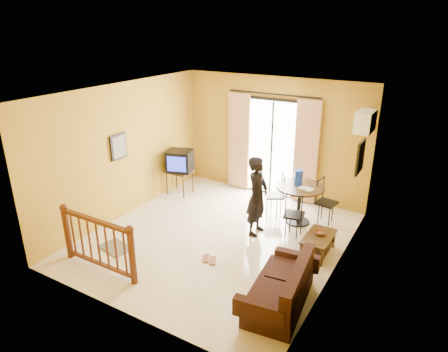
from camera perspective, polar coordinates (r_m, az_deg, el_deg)
The scene contains 19 objects.
ground at distance 7.83m, azimuth -0.94°, elevation -8.77°, with size 5.00×5.00×0.00m, color beige.
room_shell at distance 7.14m, azimuth -1.02°, elevation 3.15°, with size 5.00×5.00×5.00m.
balcony_door at distance 9.36m, azimuth 6.82°, elevation 4.11°, with size 2.25×0.14×2.46m.
tv_table at distance 9.62m, azimuth -6.37°, elevation 0.36°, with size 0.59×0.49×0.59m.
television at distance 9.48m, azimuth -6.32°, elevation 2.18°, with size 0.69×0.65×0.50m.
picture_left at distance 8.37m, azimuth -14.84°, elevation 4.08°, with size 0.05×0.42×0.52m.
dining_table at distance 8.26m, azimuth 10.76°, elevation -2.49°, with size 0.98×0.98×0.82m.
water_jug at distance 8.20m, azimuth 10.59°, elevation -0.19°, with size 0.17×0.17×0.31m, color #1533C5.
serving_tray at distance 8.06m, azimuth 11.59°, elevation -1.79°, with size 0.28×0.18×0.02m, color beige.
dining_chairs at distance 8.46m, azimuth 10.33°, elevation -6.72°, with size 1.57×1.31×0.95m.
air_conditioner at distance 8.06m, azimuth 19.47°, elevation 7.36°, with size 0.31×0.60×0.40m.
botanical_print at distance 7.55m, azimuth 18.89°, elevation 2.59°, with size 0.05×0.50×0.60m.
coffee_table at distance 7.42m, azimuth 13.33°, elevation -9.12°, with size 0.45×0.81×0.36m.
bowl at distance 7.39m, azimuth 13.55°, elevation -7.91°, with size 0.20×0.20×0.06m, color brown.
sofa at distance 6.09m, azimuth 8.36°, elevation -15.78°, with size 0.87×1.61×0.73m.
standing_person at distance 7.68m, azimuth 4.77°, elevation -2.88°, with size 0.57×0.38×1.58m, color black.
stair_balustrade at distance 6.96m, azimuth -17.62°, elevation -8.70°, with size 1.63×0.13×1.04m.
doormat at distance 7.76m, azimuth -15.22°, elevation -9.83°, with size 0.60×0.40×0.02m, color #5F5B4C.
sandals at distance 7.16m, azimuth -2.11°, elevation -11.83°, with size 0.35×0.27×0.03m.
Camera 1 is at (3.55, -5.78, 3.92)m, focal length 32.00 mm.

